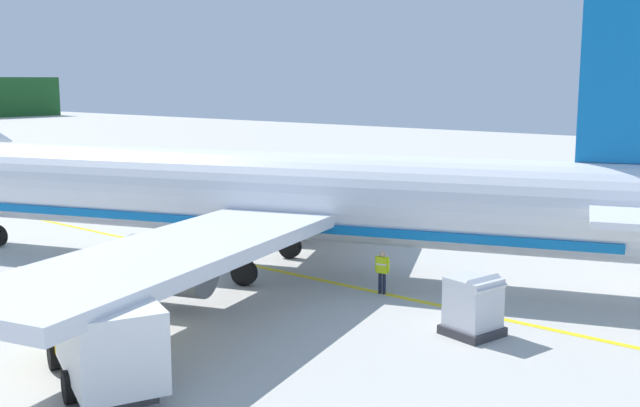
{
  "coord_description": "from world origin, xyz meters",
  "views": [
    {
      "loc": [
        5.69,
        -4.04,
        8.49
      ],
      "look_at": [
        31.1,
        16.79,
        3.09
      ],
      "focal_mm": 42.36,
      "sensor_mm": 36.0,
      "label": 1
    }
  ],
  "objects_px": {
    "service_truck_baggage": "(103,332)",
    "cargo_container_near": "(473,306)",
    "crew_marshaller": "(382,269)",
    "crew_loader_left": "(21,284)",
    "airliner_foreground": "(249,195)"
  },
  "relations": [
    {
      "from": "airliner_foreground",
      "to": "service_truck_baggage",
      "type": "distance_m",
      "value": 13.57
    },
    {
      "from": "airliner_foreground",
      "to": "cargo_container_near",
      "type": "relative_size",
      "value": 19.17
    },
    {
      "from": "airliner_foreground",
      "to": "service_truck_baggage",
      "type": "height_order",
      "value": "airliner_foreground"
    },
    {
      "from": "service_truck_baggage",
      "to": "crew_marshaller",
      "type": "relative_size",
      "value": 3.62
    },
    {
      "from": "crew_loader_left",
      "to": "cargo_container_near",
      "type": "bearing_deg",
      "value": -60.78
    },
    {
      "from": "service_truck_baggage",
      "to": "crew_marshaller",
      "type": "height_order",
      "value": "service_truck_baggage"
    },
    {
      "from": "cargo_container_near",
      "to": "crew_marshaller",
      "type": "bearing_deg",
      "value": 67.7
    },
    {
      "from": "cargo_container_near",
      "to": "crew_marshaller",
      "type": "height_order",
      "value": "cargo_container_near"
    },
    {
      "from": "airliner_foreground",
      "to": "crew_marshaller",
      "type": "xyz_separation_m",
      "value": [
        0.48,
        -6.95,
        -2.35
      ]
    },
    {
      "from": "crew_marshaller",
      "to": "crew_loader_left",
      "type": "distance_m",
      "value": 13.81
    },
    {
      "from": "service_truck_baggage",
      "to": "cargo_container_near",
      "type": "height_order",
      "value": "service_truck_baggage"
    },
    {
      "from": "cargo_container_near",
      "to": "crew_marshaller",
      "type": "relative_size",
      "value": 1.19
    },
    {
      "from": "service_truck_baggage",
      "to": "cargo_container_near",
      "type": "bearing_deg",
      "value": -30.23
    },
    {
      "from": "crew_marshaller",
      "to": "service_truck_baggage",
      "type": "bearing_deg",
      "value": 176.11
    },
    {
      "from": "cargo_container_near",
      "to": "crew_marshaller",
      "type": "xyz_separation_m",
      "value": [
        2.12,
        5.18,
        0.05
      ]
    }
  ]
}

